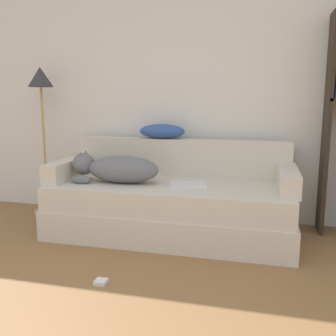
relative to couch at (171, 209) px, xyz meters
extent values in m
cube|color=silver|center=(-0.09, 0.58, 1.13)|extent=(7.00, 0.06, 2.70)
cube|color=beige|center=(0.00, 0.00, -0.10)|extent=(2.06, 0.90, 0.25)
cube|color=beige|center=(0.00, -0.01, 0.13)|extent=(2.02, 0.86, 0.20)
cube|color=beige|center=(0.00, 0.38, 0.40)|extent=(2.02, 0.15, 0.34)
cube|color=beige|center=(-0.96, -0.01, 0.32)|extent=(0.15, 0.71, 0.17)
cube|color=beige|center=(0.96, -0.01, 0.32)|extent=(0.15, 0.71, 0.17)
ellipsoid|color=slate|center=(-0.40, -0.08, 0.35)|extent=(0.63, 0.28, 0.23)
sphere|color=slate|center=(-0.77, -0.08, 0.38)|extent=(0.19, 0.19, 0.19)
cone|color=slate|center=(-0.77, -0.13, 0.45)|extent=(0.07, 0.07, 0.09)
cone|color=slate|center=(-0.77, -0.02, 0.45)|extent=(0.07, 0.07, 0.09)
ellipsoid|color=slate|center=(-0.74, -0.20, 0.27)|extent=(0.19, 0.07, 0.07)
cube|color=silver|center=(0.16, -0.05, 0.24)|extent=(0.35, 0.30, 0.02)
ellipsoid|color=#335199|center=(-0.18, 0.38, 0.64)|extent=(0.44, 0.21, 0.14)
cube|color=#2D2319|center=(1.27, 0.40, 0.71)|extent=(0.04, 0.26, 1.87)
cylinder|color=tan|center=(-1.40, 0.31, -0.21)|extent=(0.28, 0.28, 0.02)
cylinder|color=tan|center=(-1.40, 0.31, 0.43)|extent=(0.02, 0.02, 1.26)
cone|color=#333333|center=(-1.40, 0.31, 1.16)|extent=(0.24, 0.24, 0.19)
cube|color=silver|center=(-0.21, -1.00, -0.21)|extent=(0.08, 0.08, 0.03)
camera|label=1|loc=(0.75, -3.04, 0.93)|focal=40.00mm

